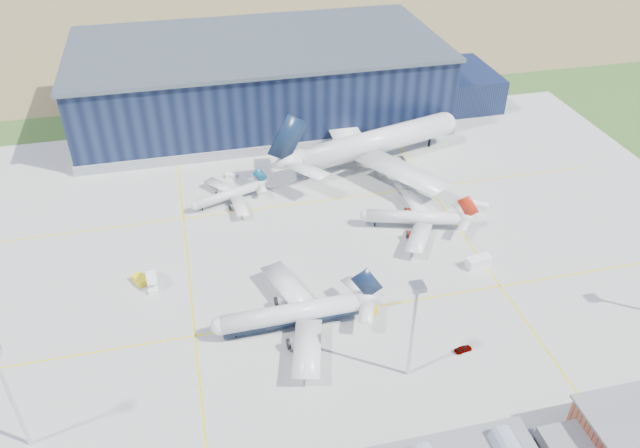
# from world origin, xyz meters

# --- Properties ---
(ground) EXTENTS (600.00, 600.00, 0.00)m
(ground) POSITION_xyz_m (0.00, 0.00, 0.00)
(ground) COLOR #294B1C
(ground) RESTS_ON ground
(apron) EXTENTS (220.00, 160.00, 0.08)m
(apron) POSITION_xyz_m (0.00, 10.00, 0.03)
(apron) COLOR #AAAAA5
(apron) RESTS_ON ground
(farmland) EXTENTS (600.00, 220.00, 0.01)m
(farmland) POSITION_xyz_m (0.00, 220.00, 0.00)
(farmland) COLOR olive
(farmland) RESTS_ON ground
(hangar) EXTENTS (145.00, 62.00, 26.10)m
(hangar) POSITION_xyz_m (2.81, 94.80, 11.62)
(hangar) COLOR black
(hangar) RESTS_ON ground
(light_mast_west) EXTENTS (2.60, 2.60, 23.00)m
(light_mast_west) POSITION_xyz_m (-60.00, -30.00, 15.43)
(light_mast_west) COLOR silver
(light_mast_west) RESTS_ON ground
(light_mast_center) EXTENTS (2.60, 2.60, 23.00)m
(light_mast_center) POSITION_xyz_m (10.00, -30.00, 15.43)
(light_mast_center) COLOR silver
(light_mast_center) RESTS_ON ground
(airliner_navy) EXTENTS (38.70, 37.89, 12.38)m
(airliner_navy) POSITION_xyz_m (-9.79, -12.00, 6.19)
(airliner_navy) COLOR silver
(airliner_navy) RESTS_ON ground
(airliner_red) EXTENTS (38.72, 38.27, 10.16)m
(airliner_red) POSITION_xyz_m (28.17, 17.01, 5.08)
(airliner_red) COLOR silver
(airliner_red) RESTS_ON ground
(airliner_widebody) EXTENTS (81.58, 80.57, 21.72)m
(airliner_widebody) POSITION_xyz_m (28.99, 52.78, 10.86)
(airliner_widebody) COLOR silver
(airliner_widebody) RESTS_ON ground
(airliner_regional) EXTENTS (30.54, 30.23, 7.84)m
(airliner_regional) POSITION_xyz_m (-17.66, 40.00, 3.92)
(airliner_regional) COLOR silver
(airliner_regional) RESTS_ON ground
(gse_tug_a) EXTENTS (4.17, 4.71, 1.68)m
(gse_tug_a) POSITION_xyz_m (-41.13, 10.50, 0.84)
(gse_tug_a) COLOR yellow
(gse_tug_a) RESTS_ON ground
(gse_tug_b) EXTENTS (2.10, 2.96, 1.22)m
(gse_tug_b) POSITION_xyz_m (8.49, -11.20, 0.61)
(gse_tug_b) COLOR yellow
(gse_tug_b) RESTS_ON ground
(gse_van_a) EXTENTS (6.42, 3.59, 2.65)m
(gse_van_a) POSITION_xyz_m (38.06, -1.91, 1.33)
(gse_van_a) COLOR white
(gse_van_a) RESTS_ON ground
(gse_cart_a) EXTENTS (2.09, 3.12, 1.35)m
(gse_cart_a) POSITION_xyz_m (-9.27, -4.28, 0.68)
(gse_cart_a) COLOR white
(gse_cart_a) RESTS_ON ground
(gse_van_b) EXTENTS (5.22, 4.70, 2.23)m
(gse_van_b) POSITION_xyz_m (48.91, 20.76, 1.11)
(gse_van_b) COLOR white
(gse_van_b) RESTS_ON ground
(gse_tug_c) EXTENTS (2.69, 3.42, 1.31)m
(gse_tug_c) POSITION_xyz_m (5.23, 62.00, 0.66)
(gse_tug_c) COLOR yellow
(gse_tug_c) RESTS_ON ground
(gse_cart_b) EXTENTS (3.34, 2.65, 1.27)m
(gse_cart_b) POSITION_xyz_m (-15.08, 53.74, 0.64)
(gse_cart_b) COLOR white
(gse_cart_b) RESTS_ON ground
(airstair) EXTENTS (2.37, 5.45, 3.43)m
(airstair) POSITION_xyz_m (-38.40, 9.01, 1.72)
(airstair) COLOR white
(airstair) RESTS_ON ground
(car_a) EXTENTS (3.91, 2.05, 1.27)m
(car_a) POSITION_xyz_m (23.16, -26.89, 0.63)
(car_a) COLOR #99999E
(car_a) RESTS_ON ground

